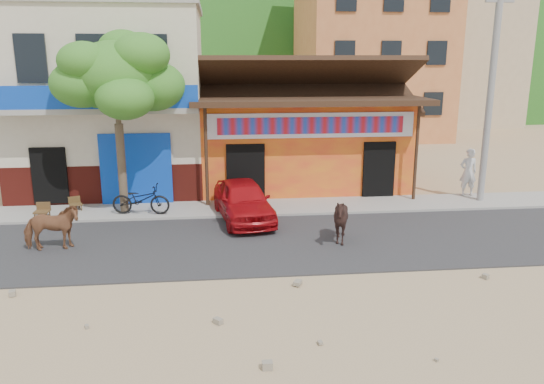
{
  "coord_description": "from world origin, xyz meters",
  "views": [
    {
      "loc": [
        -1.46,
        -11.96,
        5.22
      ],
      "look_at": [
        0.15,
        3.0,
        1.4
      ],
      "focal_mm": 35.0,
      "sensor_mm": 36.0,
      "label": 1
    }
  ],
  "objects_px": {
    "cow_tan": "(52,228)",
    "cafe_chair_right": "(41,204)",
    "cow_dark": "(341,220)",
    "scooter": "(141,199)",
    "tree": "(119,124)",
    "cafe_chair_left": "(75,198)",
    "utility_pole": "(491,90)",
    "red_car": "(243,200)",
    "pedestrian": "(468,172)"
  },
  "relations": [
    {
      "from": "scooter",
      "to": "cow_tan",
      "type": "bearing_deg",
      "value": 154.49
    },
    {
      "from": "tree",
      "to": "cow_dark",
      "type": "distance_m",
      "value": 7.92
    },
    {
      "from": "tree",
      "to": "utility_pole",
      "type": "distance_m",
      "value": 12.84
    },
    {
      "from": "cafe_chair_right",
      "to": "cow_dark",
      "type": "bearing_deg",
      "value": -17.51
    },
    {
      "from": "utility_pole",
      "to": "cow_dark",
      "type": "xyz_separation_m",
      "value": [
        -6.16,
        -3.79,
        -3.39
      ]
    },
    {
      "from": "cow_dark",
      "to": "scooter",
      "type": "height_order",
      "value": "cow_dark"
    },
    {
      "from": "cafe_chair_left",
      "to": "tree",
      "type": "bearing_deg",
      "value": -38.58
    },
    {
      "from": "tree",
      "to": "pedestrian",
      "type": "bearing_deg",
      "value": 4.09
    },
    {
      "from": "cow_tan",
      "to": "tree",
      "type": "bearing_deg",
      "value": -28.98
    },
    {
      "from": "red_car",
      "to": "cafe_chair_left",
      "type": "xyz_separation_m",
      "value": [
        -5.71,
        1.47,
        -0.16
      ]
    },
    {
      "from": "cow_tan",
      "to": "cafe_chair_left",
      "type": "distance_m",
      "value": 3.77
    },
    {
      "from": "cow_tan",
      "to": "cafe_chair_left",
      "type": "xyz_separation_m",
      "value": [
        -0.31,
        3.76,
        -0.14
      ]
    },
    {
      "from": "scooter",
      "to": "cafe_chair_right",
      "type": "relative_size",
      "value": 2.01
    },
    {
      "from": "tree",
      "to": "utility_pole",
      "type": "relative_size",
      "value": 0.75
    },
    {
      "from": "utility_pole",
      "to": "scooter",
      "type": "distance_m",
      "value": 12.7
    },
    {
      "from": "tree",
      "to": "red_car",
      "type": "bearing_deg",
      "value": -14.78
    },
    {
      "from": "utility_pole",
      "to": "red_car",
      "type": "bearing_deg",
      "value": -171.92
    },
    {
      "from": "pedestrian",
      "to": "cafe_chair_right",
      "type": "height_order",
      "value": "pedestrian"
    },
    {
      "from": "cow_tan",
      "to": "cafe_chair_right",
      "type": "height_order",
      "value": "cow_tan"
    },
    {
      "from": "red_car",
      "to": "cafe_chair_left",
      "type": "distance_m",
      "value": 5.9
    },
    {
      "from": "tree",
      "to": "scooter",
      "type": "relative_size",
      "value": 3.11
    },
    {
      "from": "cow_dark",
      "to": "cafe_chair_right",
      "type": "distance_m",
      "value": 9.7
    },
    {
      "from": "tree",
      "to": "cow_dark",
      "type": "relative_size",
      "value": 4.37
    },
    {
      "from": "pedestrian",
      "to": "cafe_chair_left",
      "type": "distance_m",
      "value": 14.34
    },
    {
      "from": "utility_pole",
      "to": "pedestrian",
      "type": "height_order",
      "value": "utility_pole"
    },
    {
      "from": "scooter",
      "to": "cafe_chair_right",
      "type": "xyz_separation_m",
      "value": [
        -3.15,
        -0.2,
        -0.03
      ]
    },
    {
      "from": "cow_tan",
      "to": "cow_dark",
      "type": "distance_m",
      "value": 8.06
    },
    {
      "from": "utility_pole",
      "to": "scooter",
      "type": "xyz_separation_m",
      "value": [
        -12.2,
        -0.5,
        -3.49
      ]
    },
    {
      "from": "cow_tan",
      "to": "pedestrian",
      "type": "height_order",
      "value": "pedestrian"
    },
    {
      "from": "cafe_chair_right",
      "to": "cow_tan",
      "type": "bearing_deg",
      "value": -67.01
    },
    {
      "from": "cafe_chair_left",
      "to": "cafe_chair_right",
      "type": "height_order",
      "value": "cafe_chair_right"
    },
    {
      "from": "cow_dark",
      "to": "utility_pole",
      "type": "bearing_deg",
      "value": 88.85
    },
    {
      "from": "cafe_chair_left",
      "to": "cafe_chair_right",
      "type": "bearing_deg",
      "value": -156.73
    },
    {
      "from": "scooter",
      "to": "cafe_chair_right",
      "type": "bearing_deg",
      "value": 101.66
    },
    {
      "from": "cow_dark",
      "to": "cafe_chair_left",
      "type": "bearing_deg",
      "value": -148.39
    },
    {
      "from": "utility_pole",
      "to": "scooter",
      "type": "height_order",
      "value": "utility_pole"
    },
    {
      "from": "scooter",
      "to": "pedestrian",
      "type": "bearing_deg",
      "value": -76.24
    },
    {
      "from": "tree",
      "to": "cow_tan",
      "type": "distance_m",
      "value": 4.36
    },
    {
      "from": "utility_pole",
      "to": "pedestrian",
      "type": "xyz_separation_m",
      "value": [
        -0.2,
        0.7,
        -3.09
      ]
    },
    {
      "from": "red_car",
      "to": "cafe_chair_left",
      "type": "bearing_deg",
      "value": 156.74
    },
    {
      "from": "cow_tan",
      "to": "red_car",
      "type": "bearing_deg",
      "value": -73.12
    },
    {
      "from": "tree",
      "to": "red_car",
      "type": "xyz_separation_m",
      "value": [
        3.99,
        -1.05,
        -2.42
      ]
    },
    {
      "from": "cow_dark",
      "to": "red_car",
      "type": "xyz_separation_m",
      "value": [
        -2.66,
        2.54,
        -0.02
      ]
    },
    {
      "from": "cow_tan",
      "to": "cafe_chair_right",
      "type": "xyz_separation_m",
      "value": [
        -1.14,
        2.83,
        -0.09
      ]
    },
    {
      "from": "red_car",
      "to": "tree",
      "type": "bearing_deg",
      "value": 156.46
    },
    {
      "from": "pedestrian",
      "to": "cafe_chair_right",
      "type": "distance_m",
      "value": 15.22
    },
    {
      "from": "tree",
      "to": "cafe_chair_left",
      "type": "distance_m",
      "value": 3.13
    },
    {
      "from": "red_car",
      "to": "cafe_chair_left",
      "type": "relative_size",
      "value": 4.6
    },
    {
      "from": "cow_dark",
      "to": "cafe_chair_left",
      "type": "distance_m",
      "value": 9.28
    },
    {
      "from": "utility_pole",
      "to": "cafe_chair_right",
      "type": "distance_m",
      "value": 15.77
    }
  ]
}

